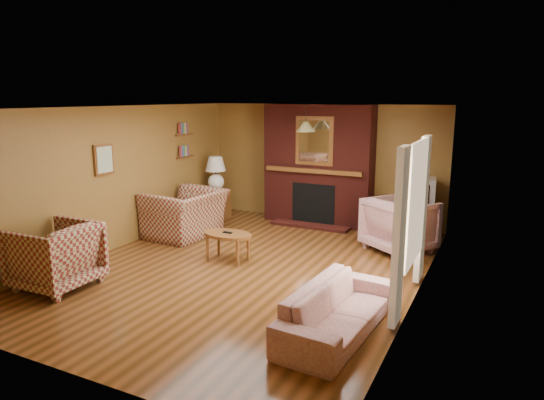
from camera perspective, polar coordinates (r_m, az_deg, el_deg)
The scene contains 20 objects.
floor at distance 7.46m, azimuth -2.99°, elevation -7.95°, with size 6.50×6.50×0.00m, color #44280E.
ceiling at distance 7.01m, azimuth -3.21°, elevation 10.81°, with size 6.50×6.50×0.00m, color silver.
wall_back at distance 10.06m, azimuth 5.99°, elevation 4.31°, with size 6.50×6.50×0.00m, color brown.
wall_front at distance 4.67m, azimuth -23.04°, elevation -5.82°, with size 6.50×6.50×0.00m, color brown.
wall_left at distance 8.62m, azimuth -17.78°, elevation 2.49°, with size 6.50×6.50×0.00m, color brown.
wall_right at distance 6.33m, azimuth 17.08°, elevation -0.82°, with size 6.50×6.50×0.00m, color brown.
fireplace at distance 9.82m, azimuth 5.45°, elevation 4.02°, with size 2.20×0.82×2.40m.
window_right at distance 6.16m, azimuth 16.30°, elevation -1.82°, with size 0.10×1.85×2.00m.
bookshelf at distance 9.97m, azimuth -10.12°, elevation 6.82°, with size 0.09×0.55×0.71m.
botanical_print at distance 8.34m, azimuth -19.18°, elevation 4.51°, with size 0.05×0.40×0.50m.
pendant_light at distance 9.10m, azimuth 4.00°, elevation 8.59°, with size 0.36×0.36×0.48m.
plaid_loveseat at distance 9.10m, azimuth -10.19°, elevation -1.60°, with size 1.31×1.15×0.85m, color maroon.
plaid_armchair at distance 7.21m, azimuth -24.14°, elevation -6.01°, with size 0.96×0.98×0.90m, color maroon.
floral_sofa at distance 5.49m, azimuth 7.72°, elevation -12.66°, with size 1.84×0.72×0.54m, color #BFAC94.
floral_armchair at distance 8.38m, azimuth 14.79°, elevation -2.85°, with size 0.96×0.99×0.90m, color #BFAC94.
coffee_table at distance 7.67m, azimuth -5.23°, elevation -4.34°, with size 0.82×0.51×0.47m.
side_table at distance 10.44m, azimuth -6.55°, elevation -0.43°, with size 0.45×0.45×0.60m, color brown.
table_lamp at distance 10.31m, azimuth -6.65°, elevation 3.36°, with size 0.43×0.43×0.71m.
tv_stand at distance 9.29m, azimuth 16.84°, elevation -2.35°, with size 0.58×0.53×0.64m, color black.
crt_tv at distance 9.17m, azimuth 17.04°, elevation 1.00°, with size 0.58×0.58×0.48m.
Camera 1 is at (3.43, -6.11, 2.56)m, focal length 32.00 mm.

